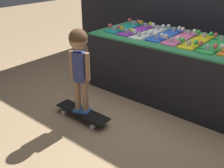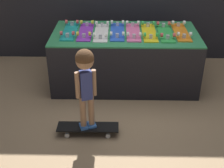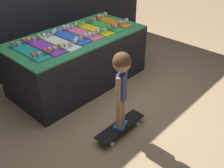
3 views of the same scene
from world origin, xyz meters
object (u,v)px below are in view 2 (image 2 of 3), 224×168
at_px(skateboard_blue_on_rack, 117,31).
at_px(skateboard_white_on_rack, 101,32).
at_px(skateboard_green_on_rack, 165,32).
at_px(skateboard_teal_on_rack, 70,31).
at_px(child, 85,75).
at_px(skateboard_orange_on_rack, 181,31).
at_px(skateboard_on_floor, 88,128).
at_px(skateboard_pink_on_rack, 133,32).
at_px(skateboard_yellow_on_rack, 149,32).
at_px(skateboard_purple_on_rack, 86,31).

bearing_deg(skateboard_blue_on_rack, skateboard_white_on_rack, -168.49).
bearing_deg(skateboard_white_on_rack, skateboard_green_on_rack, 0.44).
bearing_deg(skateboard_teal_on_rack, child, -75.09).
distance_m(skateboard_orange_on_rack, skateboard_on_floor, 1.79).
distance_m(skateboard_on_floor, child, 0.66).
height_order(skateboard_blue_on_rack, skateboard_green_on_rack, same).
bearing_deg(child, skateboard_pink_on_rack, 46.83).
height_order(skateboard_teal_on_rack, skateboard_on_floor, skateboard_teal_on_rack).
xyz_separation_m(skateboard_yellow_on_rack, skateboard_orange_on_rack, (0.42, 0.03, 0.00)).
bearing_deg(skateboard_pink_on_rack, skateboard_on_floor, -114.00).
bearing_deg(skateboard_white_on_rack, skateboard_orange_on_rack, 2.36).
relative_size(skateboard_teal_on_rack, skateboard_on_floor, 1.00).
distance_m(skateboard_purple_on_rack, skateboard_green_on_rack, 1.05).
bearing_deg(skateboard_blue_on_rack, skateboard_yellow_on_rack, -3.51).
xyz_separation_m(skateboard_teal_on_rack, skateboard_purple_on_rack, (0.21, -0.01, 0.00)).
bearing_deg(skateboard_on_floor, skateboard_orange_on_rack, 45.95).
distance_m(skateboard_blue_on_rack, skateboard_yellow_on_rack, 0.42).
height_order(skateboard_white_on_rack, skateboard_green_on_rack, same).
bearing_deg(skateboard_green_on_rack, skateboard_white_on_rack, -179.56).
xyz_separation_m(skateboard_white_on_rack, skateboard_orange_on_rack, (1.05, 0.04, 0.00)).
relative_size(skateboard_blue_on_rack, skateboard_on_floor, 1.00).
bearing_deg(skateboard_blue_on_rack, skateboard_purple_on_rack, -178.14).
xyz_separation_m(skateboard_yellow_on_rack, child, (-0.73, -1.16, -0.03)).
distance_m(skateboard_purple_on_rack, skateboard_orange_on_rack, 1.26).
relative_size(skateboard_teal_on_rack, child, 0.73).
xyz_separation_m(skateboard_teal_on_rack, skateboard_green_on_rack, (1.26, -0.04, 0.00)).
distance_m(skateboard_blue_on_rack, skateboard_orange_on_rack, 0.84).
xyz_separation_m(skateboard_pink_on_rack, skateboard_orange_on_rack, (0.63, 0.02, 0.00)).
bearing_deg(skateboard_yellow_on_rack, skateboard_purple_on_rack, 179.17).
height_order(skateboard_purple_on_rack, child, child).
height_order(skateboard_white_on_rack, skateboard_yellow_on_rack, same).
xyz_separation_m(skateboard_pink_on_rack, child, (-0.52, -1.17, -0.03)).
xyz_separation_m(skateboard_white_on_rack, skateboard_green_on_rack, (0.84, 0.01, 0.00)).
bearing_deg(skateboard_yellow_on_rack, skateboard_blue_on_rack, 176.49).
relative_size(skateboard_teal_on_rack, skateboard_blue_on_rack, 1.00).
height_order(skateboard_pink_on_rack, skateboard_green_on_rack, same).
relative_size(skateboard_purple_on_rack, skateboard_on_floor, 1.00).
relative_size(skateboard_pink_on_rack, child, 0.73).
xyz_separation_m(skateboard_teal_on_rack, child, (0.32, -1.19, -0.03)).
bearing_deg(child, skateboard_green_on_rack, 31.60).
bearing_deg(skateboard_blue_on_rack, skateboard_teal_on_rack, 179.89).
bearing_deg(skateboard_teal_on_rack, skateboard_white_on_rack, -5.98).
height_order(skateboard_teal_on_rack, skateboard_orange_on_rack, same).
distance_m(skateboard_pink_on_rack, skateboard_orange_on_rack, 0.63).
xyz_separation_m(skateboard_purple_on_rack, skateboard_on_floor, (0.11, -1.17, -0.69)).
xyz_separation_m(skateboard_green_on_rack, skateboard_orange_on_rack, (0.21, 0.04, 0.00)).
height_order(skateboard_teal_on_rack, skateboard_white_on_rack, same).
height_order(skateboard_purple_on_rack, skateboard_white_on_rack, same).
bearing_deg(skateboard_orange_on_rack, skateboard_pink_on_rack, -178.41).
height_order(skateboard_teal_on_rack, skateboard_pink_on_rack, same).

